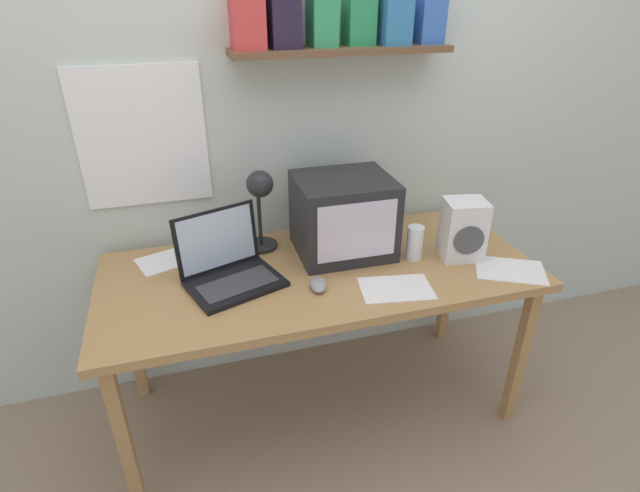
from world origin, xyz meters
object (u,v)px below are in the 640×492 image
Objects in this scene: crt_monitor at (343,216)px; computer_mouse at (318,285)px; corner_desk at (320,281)px; juice_glass at (415,244)px; loose_paper_near_monitor at (510,270)px; desk_lamp at (260,197)px; open_notebook at (396,288)px; loose_paper_near_laptop at (163,262)px; space_heater at (463,230)px; laptop at (227,264)px.

computer_mouse is (-0.18, -0.25, -0.14)m from crt_monitor.
corner_desk is 4.43× the size of crt_monitor.
corner_desk is at bearing -138.39° from crt_monitor.
juice_glass is 1.25× the size of computer_mouse.
computer_mouse is at bearing -109.02° from corner_desk.
computer_mouse is 0.36× the size of loose_paper_near_monitor.
desk_lamp is at bearing 158.99° from juice_glass.
loose_paper_near_laptop is at bearing 151.45° from open_notebook.
crt_monitor reaches higher than juice_glass.
crt_monitor is 1.55× the size of space_heater.
loose_paper_near_laptop is (-0.55, 0.36, -0.01)m from computer_mouse.
juice_glass reaches higher than open_notebook.
computer_mouse reaches higher than loose_paper_near_monitor.
corner_desk is at bearing -175.97° from space_heater.
open_notebook is (0.42, -0.42, -0.25)m from desk_lamp.
loose_paper_near_laptop is at bearing 165.49° from juice_glass.
desk_lamp is 0.64m from open_notebook.
juice_glass is at bearing 49.97° from open_notebook.
loose_paper_near_laptop is (-1.17, 0.30, -0.12)m from space_heater.
corner_desk is 0.41m from juice_glass.
juice_glass is 0.58× the size of space_heater.
juice_glass is 0.62× the size of loose_paper_near_laptop.
juice_glass is (0.39, -0.03, 0.12)m from corner_desk.
open_notebook is (0.27, -0.09, -0.01)m from computer_mouse.
corner_desk is 0.61m from space_heater.
space_heater is at bearing -12.07° from juice_glass.
open_notebook is at bearing -28.55° from loose_paper_near_laptop.
desk_lamp reaches higher than crt_monitor.
space_heater is 0.77× the size of loose_paper_near_monitor.
desk_lamp is at bearing 113.44° from computer_mouse.
juice_glass is 0.38m from loose_paper_near_monitor.
corner_desk is 7.36× the size of loose_paper_near_laptop.
corner_desk is at bearing -22.42° from laptop.
crt_monitor reaches higher than laptop.
crt_monitor is 0.34m from computer_mouse.
crt_monitor reaches higher than corner_desk.
space_heater reaches higher than loose_paper_near_monitor.
loose_paper_near_monitor is at bearing -19.03° from loose_paper_near_laptop.
space_heater reaches higher than open_notebook.
space_heater is at bearing -14.12° from loose_paper_near_laptop.
juice_glass is at bearing -22.88° from laptop.
juice_glass is at bearing 13.87° from computer_mouse.
loose_paper_near_laptop is at bearing 120.34° from laptop.
crt_monitor is 3.36× the size of computer_mouse.
desk_lamp is at bearing 134.47° from corner_desk.
loose_paper_near_monitor is at bearing -38.33° from space_heater.
computer_mouse is at bearing -46.07° from laptop.
laptop is 0.75m from juice_glass.
crt_monitor is at bearing 105.62° from open_notebook.
open_notebook is at bearing -17.23° from computer_mouse.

